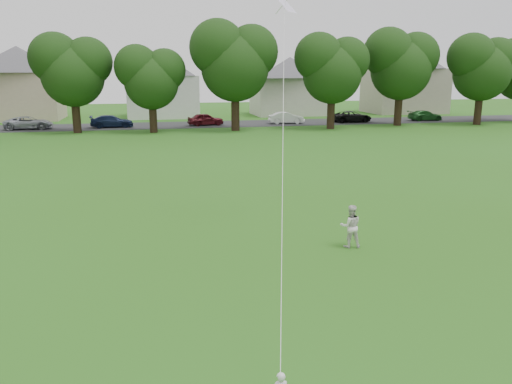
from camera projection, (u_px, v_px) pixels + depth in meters
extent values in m
plane|color=#2A5914|center=(235.00, 308.00, 11.73)|extent=(160.00, 160.00, 0.00)
cube|color=#2D2D30|center=(167.00, 125.00, 51.65)|extent=(90.00, 7.00, 0.01)
imported|color=silver|center=(351.00, 226.00, 15.69)|extent=(0.74, 0.62, 1.38)
plane|color=white|center=(284.00, 3.00, 17.10)|extent=(1.09, 1.11, 0.65)
cylinder|color=white|center=(283.00, 124.00, 12.52)|extent=(0.01, 0.01, 13.26)
cylinder|color=black|center=(76.00, 114.00, 44.96)|extent=(0.73, 0.73, 3.42)
cylinder|color=black|center=(153.00, 116.00, 45.23)|extent=(0.70, 0.70, 3.02)
cylinder|color=black|center=(235.00, 110.00, 46.62)|extent=(0.78, 0.78, 3.91)
cylinder|color=black|center=(331.00, 111.00, 48.14)|extent=(0.74, 0.74, 3.51)
cylinder|color=black|center=(398.00, 107.00, 51.10)|extent=(0.76, 0.76, 3.78)
cylinder|color=black|center=(478.00, 107.00, 52.00)|extent=(0.75, 0.75, 3.59)
imported|color=#9396A0|center=(29.00, 123.00, 47.89)|extent=(4.58, 2.40, 1.23)
imported|color=#142040|center=(112.00, 121.00, 49.46)|extent=(4.27, 1.98, 1.21)
imported|color=#581119|center=(206.00, 119.00, 51.36)|extent=(3.84, 1.97, 1.25)
imported|color=silver|center=(286.00, 118.00, 53.11)|extent=(3.77, 1.46, 1.22)
imported|color=black|center=(352.00, 117.00, 54.63)|extent=(4.42, 2.21, 1.20)
imported|color=#1B531E|center=(425.00, 115.00, 56.43)|extent=(3.90, 1.60, 1.13)
cube|color=#C3AC92|center=(21.00, 96.00, 57.28)|extent=(8.68, 6.98, 5.31)
pyramid|color=#4E4C51|center=(16.00, 46.00, 55.97)|extent=(12.52, 12.52, 2.92)
cube|color=silver|center=(163.00, 96.00, 60.57)|extent=(8.29, 7.28, 4.96)
pyramid|color=#4E4C51|center=(161.00, 52.00, 59.35)|extent=(11.96, 11.96, 2.73)
cube|color=beige|center=(289.00, 96.00, 63.86)|extent=(9.09, 6.83, 4.65)
pyramid|color=#4E4C51|center=(290.00, 57.00, 62.71)|extent=(13.12, 13.12, 2.56)
cube|color=#A9A08C|center=(404.00, 91.00, 66.97)|extent=(9.61, 7.21, 5.80)
pyramid|color=#4E4C51|center=(407.00, 44.00, 65.54)|extent=(13.86, 13.86, 3.19)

